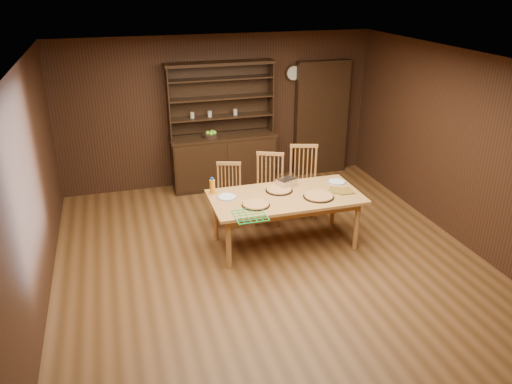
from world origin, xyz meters
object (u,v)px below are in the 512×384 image
object	(u,v)px
chair_left	(229,192)
dining_table	(286,200)
chair_right	(303,178)
china_hutch	(223,154)
chair_center	(269,186)
juice_bottle	(212,186)

from	to	relation	value
chair_left	dining_table	bearing A→B (deg)	-39.54
chair_right	china_hutch	bearing A→B (deg)	140.37
chair_left	chair_center	bearing A→B (deg)	9.05
dining_table	china_hutch	bearing A→B (deg)	98.09
dining_table	chair_center	distance (m)	0.82
chair_center	chair_right	world-z (taller)	chair_right
dining_table	chair_left	xyz separation A→B (m)	(-0.58, 0.91, -0.18)
chair_center	juice_bottle	bearing A→B (deg)	-129.72
dining_table	chair_left	bearing A→B (deg)	122.51
chair_center	chair_right	bearing A→B (deg)	32.56
dining_table	juice_bottle	xyz separation A→B (m)	(-0.94, 0.34, 0.18)
china_hutch	dining_table	bearing A→B (deg)	-81.91
chair_left	chair_right	xyz separation A→B (m)	(1.19, -0.01, 0.09)
china_hutch	juice_bottle	xyz separation A→B (m)	(-0.60, -1.99, 0.26)
juice_bottle	chair_left	bearing A→B (deg)	57.50
chair_right	juice_bottle	xyz separation A→B (m)	(-1.55, -0.55, 0.27)
dining_table	juice_bottle	distance (m)	1.01
juice_bottle	dining_table	bearing A→B (deg)	-20.13
china_hutch	chair_center	xyz separation A→B (m)	(0.36, -1.53, -0.03)
chair_left	china_hutch	bearing A→B (deg)	98.24
chair_left	chair_right	size ratio (longest dim) A/B	0.85
china_hutch	juice_bottle	size ratio (longest dim) A/B	9.31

